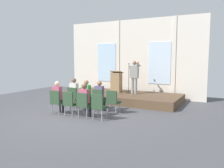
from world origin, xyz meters
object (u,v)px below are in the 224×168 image
Objects in this scene: chair_r1_c3 at (99,105)px; chair_r1_c0 at (57,101)px; chair_r0_c3 at (113,100)px; mic_stand at (129,87)px; audience_r1_c2 at (85,98)px; lectern at (116,82)px; audience_r0_c1 at (87,93)px; speaker at (134,75)px; audience_r0_c2 at (100,94)px; audience_r0_c0 at (75,92)px; chair_r0_c2 at (99,99)px; chair_r1_c1 at (70,102)px; chair_r0_c1 at (86,98)px; chair_r0_c0 at (74,97)px; audience_r1_c0 at (58,95)px; chair_r1_c2 at (84,104)px.

chair_r1_c0 is at bearing 180.00° from chair_r1_c3.
mic_stand is at bearing 101.23° from chair_r0_c3.
lectern is at bearing 99.37° from audience_r1_c2.
chair_r1_c0 is at bearing -119.04° from audience_r0_c1.
speaker is 1.08× the size of mic_stand.
audience_r1_c2 is (-0.08, -3.90, -0.02)m from mic_stand.
audience_r1_c2 reaches higher than chair_r1_c0.
mic_stand is 1.21× the size of audience_r0_c2.
audience_r1_c2 is at bearing -39.82° from audience_r0_c0.
chair_r1_c1 is at bearing -120.87° from chair_r0_c2.
speaker reaches higher than lectern.
chair_r0_c2 is (0.65, 0.00, 0.00)m from chair_r0_c1.
audience_r0_c1 is (0.65, 0.08, 0.18)m from chair_r0_c0.
audience_r0_c2 is at bearing 119.04° from chair_r1_c3.
mic_stand is 4.03m from chair_r1_c3.
chair_r1_c1 is at bearing -7.19° from audience_r1_c0.
mic_stand is at bearing 75.52° from audience_r0_c1.
audience_r0_c2 reaches higher than chair_r1_c0.
mic_stand is at bearing 163.60° from speaker.
mic_stand is 1.65× the size of chair_r0_c2.
chair_r0_c3 is at bearing -7.33° from audience_r0_c2.
audience_r0_c0 is at bearing -103.26° from lectern.
chair_r1_c0 is at bearing -137.99° from audience_r0_c2.
chair_r0_c2 is at bearing -3.53° from audience_r0_c0.
audience_r1_c2 is (0.64, -3.88, -0.24)m from lectern.
audience_r0_c1 is at bearing -111.73° from speaker.
audience_r1_c2 is (-0.00, -1.09, 0.00)m from audience_r0_c2.
chair_r0_c2 is 1.00× the size of chair_r1_c1.
chair_r0_c1 is (-0.73, -2.89, -0.20)m from mic_stand.
speaker is 1.25× the size of audience_r0_c0.
chair_r0_c0 is 1.31m from audience_r0_c2.
chair_r0_c0 is 0.65m from chair_r0_c1.
chair_r1_c3 is (1.30, -1.09, 0.00)m from chair_r0_c1.
mic_stand is 2.96m from chair_r0_c3.
audience_r0_c1 is at bearing 138.00° from chair_r1_c3.
speaker is 1.31× the size of audience_r0_c2.
speaker is at bearing 65.97° from chair_r1_c0.
chair_r1_c0 and chair_r1_c2 have the same top height.
chair_r0_c2 is at bearing 37.71° from audience_r1_c0.
audience_r0_c0 is 1.05× the size of audience_r1_c2.
chair_r1_c1 is (-1.30, -1.09, 0.00)m from chair_r0_c3.
speaker reaches higher than mic_stand.
audience_r0_c2 is 1.36× the size of chair_r1_c0.
lectern is 1.23× the size of chair_r0_c1.
chair_r0_c1 is 1.00× the size of chair_r1_c1.
audience_r0_c0 is at bearing 138.07° from chair_r1_c2.
audience_r0_c2 is 1.36× the size of chair_r0_c3.
chair_r1_c0 is at bearing -109.06° from mic_stand.
lectern is at bearing 108.02° from chair_r1_c3.
chair_r0_c0 is at bearing 140.09° from chair_r1_c2.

